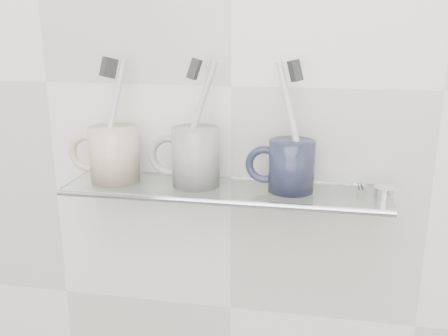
% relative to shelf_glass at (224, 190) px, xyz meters
% --- Properties ---
extents(wall_back, '(2.50, 0.00, 2.50)m').
position_rel_shelf_glass_xyz_m(wall_back, '(0.00, 0.06, 0.15)').
color(wall_back, silver).
rests_on(wall_back, ground).
extents(shelf_glass, '(0.50, 0.12, 0.01)m').
position_rel_shelf_glass_xyz_m(shelf_glass, '(0.00, 0.00, 0.00)').
color(shelf_glass, silver).
rests_on(shelf_glass, wall_back).
extents(shelf_rail, '(0.50, 0.01, 0.01)m').
position_rel_shelf_glass_xyz_m(shelf_rail, '(0.00, -0.06, 0.00)').
color(shelf_rail, silver).
rests_on(shelf_rail, shelf_glass).
extents(bracket_left, '(0.02, 0.03, 0.02)m').
position_rel_shelf_glass_xyz_m(bracket_left, '(-0.21, 0.05, -0.01)').
color(bracket_left, silver).
rests_on(bracket_left, wall_back).
extents(bracket_right, '(0.02, 0.03, 0.02)m').
position_rel_shelf_glass_xyz_m(bracket_right, '(0.21, 0.05, -0.01)').
color(bracket_right, silver).
rests_on(bracket_right, wall_back).
extents(mug_left, '(0.10, 0.10, 0.09)m').
position_rel_shelf_glass_xyz_m(mug_left, '(-0.18, 0.00, 0.05)').
color(mug_left, beige).
rests_on(mug_left, shelf_glass).
extents(mug_left_handle, '(0.06, 0.01, 0.06)m').
position_rel_shelf_glass_xyz_m(mug_left_handle, '(-0.23, 0.00, 0.05)').
color(mug_left_handle, beige).
rests_on(mug_left_handle, mug_left).
extents(toothbrush_left, '(0.05, 0.04, 0.19)m').
position_rel_shelf_glass_xyz_m(toothbrush_left, '(-0.18, 0.00, 0.10)').
color(toothbrush_left, silver).
rests_on(toothbrush_left, mug_left).
extents(bristles_left, '(0.03, 0.03, 0.04)m').
position_rel_shelf_glass_xyz_m(bristles_left, '(-0.18, 0.00, 0.19)').
color(bristles_left, '#29292B').
rests_on(bristles_left, toothbrush_left).
extents(mug_center, '(0.10, 0.10, 0.09)m').
position_rel_shelf_glass_xyz_m(mug_center, '(-0.05, 0.00, 0.05)').
color(mug_center, silver).
rests_on(mug_center, shelf_glass).
extents(mug_center_handle, '(0.07, 0.01, 0.07)m').
position_rel_shelf_glass_xyz_m(mug_center_handle, '(-0.09, 0.00, 0.05)').
color(mug_center_handle, silver).
rests_on(mug_center_handle, mug_center).
extents(toothbrush_center, '(0.07, 0.03, 0.18)m').
position_rel_shelf_glass_xyz_m(toothbrush_center, '(-0.05, 0.00, 0.10)').
color(toothbrush_center, '#AFAFB1').
rests_on(toothbrush_center, mug_center).
extents(bristles_center, '(0.02, 0.02, 0.03)m').
position_rel_shelf_glass_xyz_m(bristles_center, '(-0.05, 0.00, 0.19)').
color(bristles_center, '#29292B').
rests_on(bristles_center, toothbrush_center).
extents(mug_right, '(0.09, 0.09, 0.08)m').
position_rel_shelf_glass_xyz_m(mug_right, '(0.10, 0.00, 0.04)').
color(mug_right, '#181C30').
rests_on(mug_right, shelf_glass).
extents(mug_right_handle, '(0.06, 0.01, 0.06)m').
position_rel_shelf_glass_xyz_m(mug_right_handle, '(0.06, 0.00, 0.04)').
color(mug_right_handle, '#181C30').
rests_on(mug_right_handle, mug_right).
extents(toothbrush_right, '(0.06, 0.02, 0.19)m').
position_rel_shelf_glass_xyz_m(toothbrush_right, '(0.10, 0.00, 0.10)').
color(toothbrush_right, white).
rests_on(toothbrush_right, mug_right).
extents(bristles_right, '(0.03, 0.03, 0.03)m').
position_rel_shelf_glass_xyz_m(bristles_right, '(0.10, 0.00, 0.19)').
color(bristles_right, '#29292B').
rests_on(bristles_right, toothbrush_right).
extents(chrome_cap, '(0.03, 0.03, 0.01)m').
position_rel_shelf_glass_xyz_m(chrome_cap, '(0.24, 0.00, 0.01)').
color(chrome_cap, silver).
rests_on(chrome_cap, shelf_glass).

